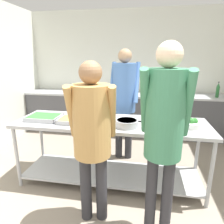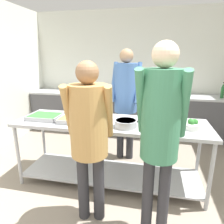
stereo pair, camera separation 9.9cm
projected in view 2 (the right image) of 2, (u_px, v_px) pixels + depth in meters
name	position (u px, v px, depth m)	size (l,w,h in m)	color
wall_rear	(134.00, 72.00, 4.53)	(4.70, 0.06, 2.65)	silver
back_counter	(132.00, 113.00, 4.42)	(4.54, 0.65, 0.89)	#4C4C51
serving_counter	(110.00, 142.00, 2.63)	(2.45, 0.72, 0.87)	#ADAFB5
serving_tray_roast	(45.00, 117.00, 2.66)	(0.42, 0.32, 0.05)	#ADAFB5
serving_tray_vegetables	(73.00, 120.00, 2.53)	(0.36, 0.29, 0.05)	#ADAFB5
plate_stack	(98.00, 121.00, 2.45)	(0.22, 0.22, 0.07)	white
sauce_pan	(126.00, 123.00, 2.35)	(0.41, 0.27, 0.09)	#ADAFB5
serving_tray_greens	(162.00, 126.00, 2.33)	(0.36, 0.28, 0.05)	#ADAFB5
broccoli_bowl	(192.00, 125.00, 2.30)	(0.24, 0.24, 0.12)	silver
guest_serving_left	(160.00, 124.00, 1.67)	(0.45, 0.38, 1.80)	#2D2D33
guest_serving_right	(89.00, 129.00, 1.89)	(0.50, 0.38, 1.64)	#2D2D33
cook_behind_counter	(126.00, 94.00, 3.13)	(0.46, 0.36, 1.78)	#2D2D33
water_bottle	(223.00, 91.00, 3.81)	(0.06, 0.06, 0.30)	#23602D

